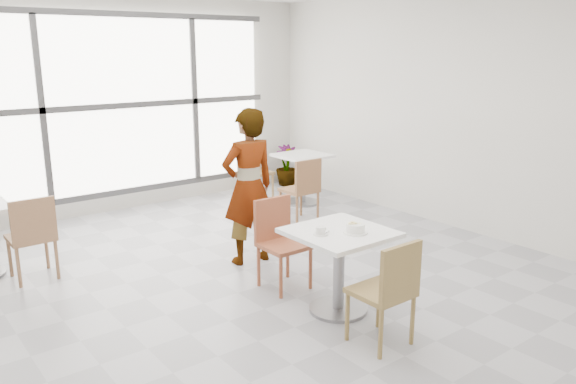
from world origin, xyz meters
TOP-DOWN VIEW (x-y plane):
  - floor at (0.00, 0.00)m, footprint 7.00×7.00m
  - wall_back at (0.00, 3.50)m, footprint 6.00×0.00m
  - wall_right at (3.00, 0.00)m, footprint 0.00×7.00m
  - window at (0.00, 3.44)m, footprint 4.60×0.07m
  - main_table at (0.13, -0.86)m, footprint 0.80×0.80m
  - chair_near at (0.01, -1.56)m, footprint 0.42×0.42m
  - chair_far at (0.06, -0.08)m, footprint 0.42×0.42m
  - oatmeal_bowl at (0.19, -0.99)m, footprint 0.21×0.21m
  - coffee_cup at (-0.07, -0.84)m, footprint 0.16×0.13m
  - person at (0.18, 0.62)m, footprint 0.64×0.45m
  - bg_table_right at (2.16, 2.13)m, footprint 0.70×0.70m
  - bg_chair_left_near at (-1.81, 1.51)m, footprint 0.42×0.42m
  - bg_chair_right_near at (1.56, 1.37)m, footprint 0.42×0.42m
  - bg_chair_right_far at (1.72, 2.78)m, footprint 0.42×0.42m
  - plant_right at (2.70, 3.20)m, footprint 0.47×0.47m

SIDE VIEW (x-z plane):
  - floor at x=0.00m, z-range 0.00..0.00m
  - plant_right at x=2.70m, z-range 0.00..0.68m
  - bg_table_right at x=2.16m, z-range 0.11..0.86m
  - chair_near at x=0.01m, z-range 0.07..0.94m
  - chair_far at x=0.06m, z-range 0.07..0.94m
  - bg_chair_left_near at x=-1.81m, z-range 0.07..0.94m
  - bg_chair_right_near at x=1.56m, z-range 0.07..0.94m
  - bg_chair_right_far at x=1.72m, z-range 0.07..0.94m
  - main_table at x=0.13m, z-range 0.15..0.90m
  - coffee_cup at x=-0.07m, z-range 0.75..0.81m
  - oatmeal_bowl at x=0.19m, z-range 0.75..0.84m
  - person at x=0.18m, z-range 0.00..1.68m
  - window at x=0.00m, z-range 0.24..2.76m
  - wall_back at x=0.00m, z-range -1.50..4.50m
  - wall_right at x=3.00m, z-range -2.00..5.00m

